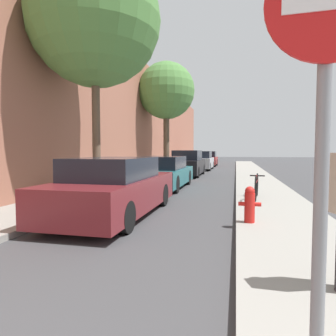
{
  "coord_description": "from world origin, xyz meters",
  "views": [
    {
      "loc": [
        1.88,
        0.99,
        1.54
      ],
      "look_at": [
        -0.5,
        11.33,
        0.91
      ],
      "focal_mm": 31.58,
      "sensor_mm": 36.0,
      "label": 1
    }
  ],
  "objects": [
    {
      "name": "parked_car_silver",
      "position": [
        -0.88,
        24.8,
        0.71
      ],
      "size": [
        1.82,
        4.4,
        1.5
      ],
      "color": "black",
      "rests_on": "ground"
    },
    {
      "name": "building_facade_left",
      "position": [
        -4.25,
        16.0,
        3.61
      ],
      "size": [
        0.7,
        52.0,
        7.21
      ],
      "color": "#9E604C",
      "rests_on": "ground"
    },
    {
      "name": "ground_plane",
      "position": [
        0.0,
        16.0,
        0.0
      ],
      "size": [
        120.0,
        120.0,
        0.0
      ],
      "primitive_type": "plane",
      "color": "#3D3D3F"
    },
    {
      "name": "parked_car_red",
      "position": [
        -0.84,
        30.63,
        0.7
      ],
      "size": [
        1.74,
        3.99,
        1.48
      ],
      "color": "black",
      "rests_on": "ground"
    },
    {
      "name": "sidewalk_right",
      "position": [
        2.9,
        16.0,
        0.06
      ],
      "size": [
        2.0,
        52.0,
        0.12
      ],
      "color": "gray",
      "rests_on": "ground"
    },
    {
      "name": "street_tree_far",
      "position": [
        -2.45,
        19.32,
        5.28
      ],
      "size": [
        3.56,
        3.56,
        6.98
      ],
      "color": "brown",
      "rests_on": "sidewalk_left"
    },
    {
      "name": "sidewalk_left",
      "position": [
        -2.9,
        16.0,
        0.06
      ],
      "size": [
        2.0,
        52.0,
        0.12
      ],
      "color": "gray",
      "rests_on": "ground"
    },
    {
      "name": "parked_car_maroon",
      "position": [
        -0.87,
        7.46,
        0.66
      ],
      "size": [
        1.74,
        4.57,
        1.37
      ],
      "color": "black",
      "rests_on": "ground"
    },
    {
      "name": "bicycle",
      "position": [
        2.49,
        10.05,
        0.49
      ],
      "size": [
        0.44,
        1.75,
        0.71
      ],
      "rotation": [
        0.0,
        0.0,
        -0.11
      ],
      "color": "black",
      "rests_on": "sidewalk_right"
    },
    {
      "name": "parked_car_black",
      "position": [
        -0.99,
        18.87,
        0.73
      ],
      "size": [
        1.71,
        4.53,
        1.56
      ],
      "color": "black",
      "rests_on": "ground"
    },
    {
      "name": "traffic_sign_post",
      "position": [
        2.31,
        2.6,
        1.9
      ],
      "size": [
        0.72,
        0.11,
        2.69
      ],
      "rotation": [
        0.0,
        0.0,
        -0.03
      ],
      "color": "gray",
      "rests_on": "sidewalk_right"
    },
    {
      "name": "street_tree_near",
      "position": [
        -2.25,
        9.26,
        5.4
      ],
      "size": [
        3.92,
        3.92,
        7.25
      ],
      "color": "brown",
      "rests_on": "sidewalk_left"
    },
    {
      "name": "fire_hydrant",
      "position": [
        2.16,
        6.97,
        0.49
      ],
      "size": [
        0.44,
        0.2,
        0.71
      ],
      "color": "red",
      "rests_on": "sidewalk_right"
    },
    {
      "name": "parked_car_teal",
      "position": [
        -1.02,
        12.74,
        0.63
      ],
      "size": [
        1.77,
        4.59,
        1.3
      ],
      "color": "black",
      "rests_on": "ground"
    }
  ]
}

